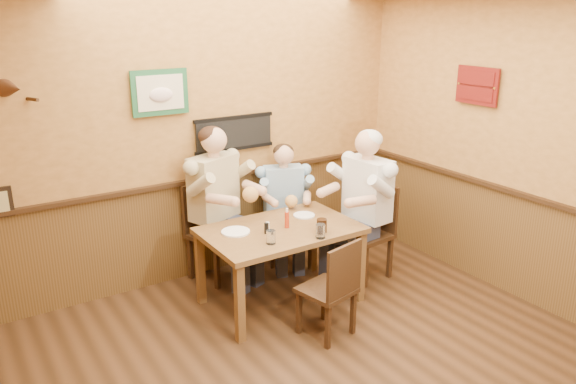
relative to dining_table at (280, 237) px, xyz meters
name	(u,v)px	position (x,y,z in m)	size (l,w,h in m)	color
room	(341,168)	(-0.37, -1.33, 1.03)	(5.02, 5.03, 2.81)	#311D0E
dining_table	(280,237)	(0.00, 0.00, 0.00)	(1.40, 0.90, 0.75)	brown
chair_back_left	(215,232)	(-0.28, 0.80, -0.16)	(0.46, 0.46, 1.00)	#372211
chair_back_right	(283,226)	(0.51, 0.75, -0.24)	(0.38, 0.38, 0.83)	#372211
chair_right_end	(366,232)	(1.01, -0.01, -0.17)	(0.45, 0.45, 0.97)	#372211
chair_near_side	(327,287)	(0.03, -0.68, -0.22)	(0.40, 0.40, 0.87)	#372211
diner_tan_shirt	(214,212)	(-0.28, 0.80, 0.05)	(0.66, 0.66, 1.42)	beige
diner_blue_polo	(283,210)	(0.51, 0.75, -0.06)	(0.55, 0.55, 1.19)	#83A6C5
diner_white_elder	(367,213)	(1.01, -0.01, 0.04)	(0.64, 0.64, 1.39)	silver
water_glass_left	(271,237)	(-0.26, -0.26, 0.15)	(0.08, 0.08, 0.12)	white
water_glass_mid	(321,231)	(0.17, -0.39, 0.16)	(0.08, 0.08, 0.13)	silver
cola_tumbler	(322,226)	(0.26, -0.28, 0.15)	(0.09, 0.09, 0.12)	black
hot_sauce_bottle	(287,219)	(0.06, -0.02, 0.18)	(0.04, 0.04, 0.17)	#B43013
salt_shaker	(268,227)	(-0.14, 0.00, 0.13)	(0.03, 0.03, 0.09)	silver
pepper_shaker	(266,228)	(-0.17, -0.05, 0.14)	(0.04, 0.04, 0.10)	black
plate_far_left	(236,232)	(-0.40, 0.12, 0.10)	(0.26, 0.26, 0.02)	white
plate_far_right	(304,215)	(0.36, 0.14, 0.10)	(0.21, 0.21, 0.01)	silver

